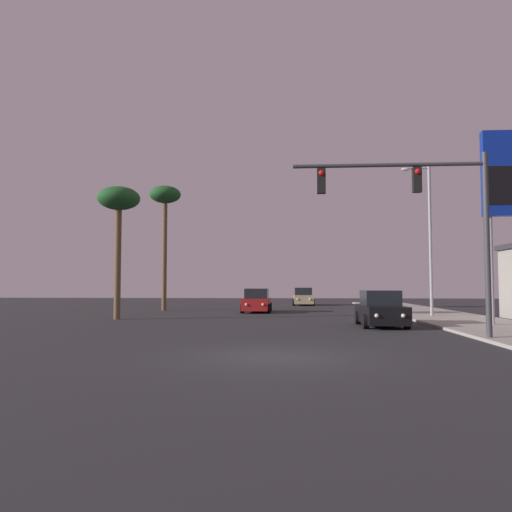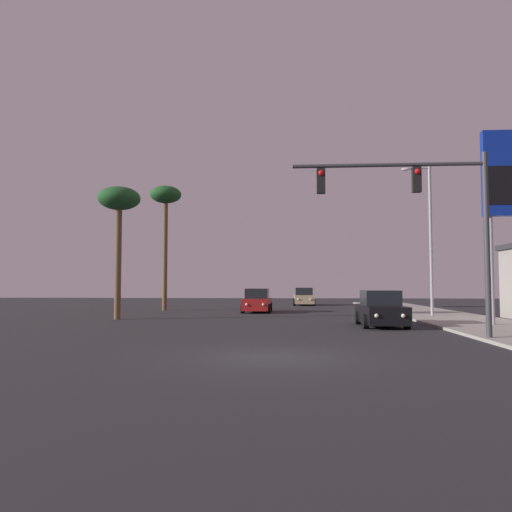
# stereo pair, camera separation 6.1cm
# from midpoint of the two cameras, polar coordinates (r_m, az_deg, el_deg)

# --- Properties ---
(ground_plane) EXTENTS (120.00, 120.00, 0.00)m
(ground_plane) POSITION_cam_midpoint_polar(r_m,az_deg,el_deg) (13.74, 2.14, -11.41)
(ground_plane) COLOR #28282B
(sidewalk_right) EXTENTS (5.00, 60.00, 0.12)m
(sidewalk_right) POSITION_cam_midpoint_polar(r_m,az_deg,el_deg) (25.33, 25.16, -7.26)
(sidewalk_right) COLOR #9E998E
(sidewalk_right) RESTS_ON ground
(car_red) EXTENTS (2.04, 4.33, 1.68)m
(car_red) POSITION_cam_midpoint_polar(r_m,az_deg,el_deg) (35.57, 0.18, -5.22)
(car_red) COLOR maroon
(car_red) RESTS_ON ground
(car_black) EXTENTS (2.04, 4.33, 1.68)m
(car_black) POSITION_cam_midpoint_polar(r_m,az_deg,el_deg) (24.16, 14.14, -6.01)
(car_black) COLOR black
(car_black) RESTS_ON ground
(car_tan) EXTENTS (2.04, 4.32, 1.68)m
(car_tan) POSITION_cam_midpoint_polar(r_m,az_deg,el_deg) (48.13, 5.53, -4.72)
(car_tan) COLOR tan
(car_tan) RESTS_ON ground
(traffic_light_mast) EXTENTS (6.87, 0.36, 6.50)m
(traffic_light_mast) POSITION_cam_midpoint_polar(r_m,az_deg,el_deg) (18.76, 19.33, 5.35)
(traffic_light_mast) COLOR #38383D
(traffic_light_mast) RESTS_ON sidewalk_right
(street_lamp) EXTENTS (1.74, 0.24, 9.00)m
(street_lamp) POSITION_cam_midpoint_polar(r_m,az_deg,el_deg) (31.57, 19.15, 2.64)
(street_lamp) COLOR #99999E
(street_lamp) RESTS_ON sidewalk_right
(gas_station_sign) EXTENTS (2.00, 0.42, 9.00)m
(gas_station_sign) POSITION_cam_midpoint_polar(r_m,az_deg,el_deg) (26.07, 26.61, 7.37)
(gas_station_sign) COLOR #99999E
(gas_station_sign) RESTS_ON sidewalk_right
(palm_tree_near) EXTENTS (2.40, 2.40, 7.54)m
(palm_tree_near) POSITION_cam_midpoint_polar(r_m,az_deg,el_deg) (29.63, -15.33, 5.69)
(palm_tree_near) COLOR brown
(palm_tree_near) RESTS_ON ground
(palm_tree_mid) EXTENTS (2.40, 2.40, 9.58)m
(palm_tree_mid) POSITION_cam_midpoint_polar(r_m,az_deg,el_deg) (39.33, -10.25, 6.08)
(palm_tree_mid) COLOR brown
(palm_tree_mid) RESTS_ON ground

